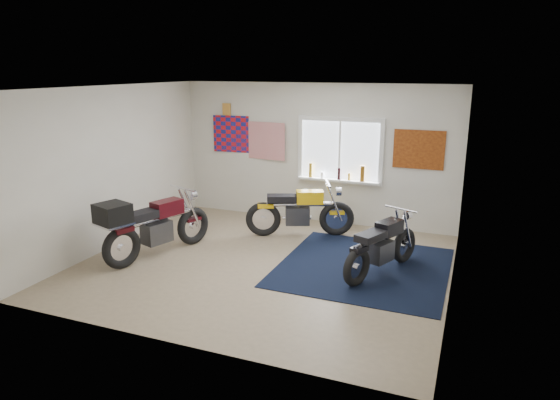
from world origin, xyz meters
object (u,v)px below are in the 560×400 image
at_px(navy_rug, 363,267).
at_px(black_chrome_bike, 382,247).
at_px(maroon_tourer, 150,225).
at_px(yellow_triumph, 300,212).

relative_size(navy_rug, black_chrome_bike, 1.53).
distance_m(navy_rug, black_chrome_bike, 0.51).
bearing_deg(navy_rug, maroon_tourer, -165.14).
bearing_deg(maroon_tourer, yellow_triumph, -25.62).
bearing_deg(navy_rug, yellow_triumph, 143.35).
height_order(yellow_triumph, black_chrome_bike, yellow_triumph).
xyz_separation_m(navy_rug, yellow_triumph, (-1.42, 1.06, 0.43)).
bearing_deg(black_chrome_bike, maroon_tourer, 125.10).
bearing_deg(black_chrome_bike, navy_rug, 89.25).
relative_size(yellow_triumph, black_chrome_bike, 1.10).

